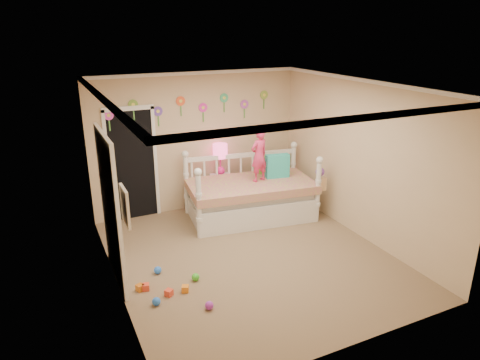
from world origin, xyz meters
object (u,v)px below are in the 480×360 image
daybed (251,185)px  nightstand (221,190)px  table_lamp (220,155)px  child (259,155)px

daybed → nightstand: 0.83m
table_lamp → daybed: bearing=-68.1°
daybed → table_lamp: table_lamp is taller
daybed → nightstand: (-0.29, 0.72, -0.30)m
nightstand → table_lamp: 0.73m
daybed → child: child is taller
daybed → table_lamp: 0.89m
child → table_lamp: (-0.44, 0.74, -0.12)m
table_lamp → child: bearing=-58.9°
child → table_lamp: child is taller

